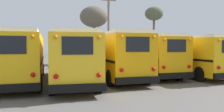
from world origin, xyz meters
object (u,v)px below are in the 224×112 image
Objects in this scene: school_bus_2 at (111,54)px; school_bus_3 at (145,54)px; school_bus_0 at (22,56)px; school_bus_1 at (71,56)px; bare_tree_1 at (94,17)px; bare_tree_0 at (154,15)px; utility_pole at (109,27)px; school_bus_4 at (183,54)px.

school_bus_3 is (3.09, 0.84, -0.04)m from school_bus_2.
school_bus_3 is (9.27, 1.41, -0.00)m from school_bus_0.
school_bus_1 is 16.22m from bare_tree_1.
school_bus_0 is 1.17× the size of bare_tree_0.
school_bus_2 is 9.92m from utility_pole.
school_bus_1 is at bearing -163.66° from school_bus_3.
utility_pole reaches higher than school_bus_4.
bare_tree_1 is (-1.51, 13.00, 4.65)m from school_bus_3.
school_bus_4 is (9.27, 0.91, -0.02)m from school_bus_1.
utility_pole is (-0.73, 8.35, 2.91)m from school_bus_3.
school_bus_0 is at bearing -177.66° from school_bus_4.
school_bus_0 reaches higher than school_bus_4.
bare_tree_1 reaches higher than school_bus_0.
school_bus_1 is at bearing -133.23° from bare_tree_0.
school_bus_4 is 15.37m from bare_tree_1.
bare_tree_0 reaches higher than school_bus_4.
utility_pole is at bearing 61.81° from school_bus_1.
school_bus_1 reaches higher than school_bus_4.
school_bus_2 is 1.13× the size of utility_pole.
school_bus_0 is 3.12m from school_bus_1.
school_bus_2 is 1.06× the size of school_bus_3.
school_bus_3 is 1.15× the size of bare_tree_0.
bare_tree_0 is at bearing 72.40° from school_bus_4.
school_bus_4 is (3.09, -0.90, -0.03)m from school_bus_3.
school_bus_0 is at bearing -131.18° from utility_pole.
school_bus_1 is at bearing -162.60° from school_bus_2.
bare_tree_0 is (13.56, 14.42, 5.31)m from school_bus_1.
school_bus_3 reaches higher than school_bus_1.
school_bus_2 is 17.84m from bare_tree_0.
school_bus_4 is at bearing -67.57° from utility_pole.
school_bus_2 is 1.27× the size of bare_tree_1.
school_bus_2 is at bearing -164.72° from school_bus_3.
bare_tree_1 is at bearing 96.62° from school_bus_3.
bare_tree_0 is at bearing -2.54° from bare_tree_1.
school_bus_1 is 1.23× the size of utility_pole.
utility_pole is at bearing 112.43° from school_bus_4.
school_bus_3 is at bearing 16.34° from school_bus_1.
school_bus_3 is at bearing -120.33° from bare_tree_0.
utility_pole is at bearing 75.62° from school_bus_2.
bare_tree_1 reaches higher than school_bus_2.
school_bus_2 is 1.22× the size of bare_tree_0.
school_bus_0 reaches higher than school_bus_1.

